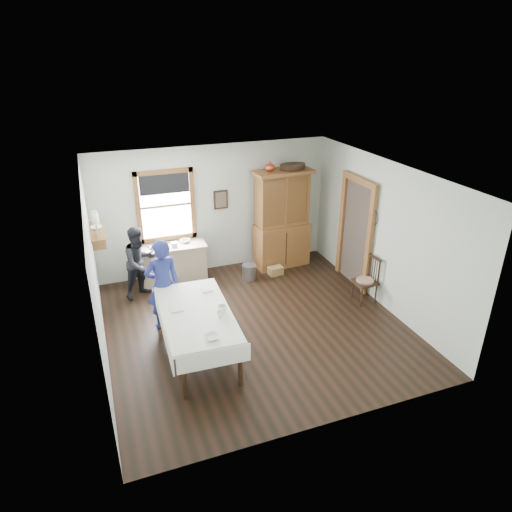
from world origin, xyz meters
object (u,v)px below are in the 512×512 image
china_hutch (282,219)px  figure_dark (140,265)px  dining_table (197,334)px  wicker_basket (275,271)px  spindle_chair (365,280)px  woman_blue (163,288)px  pail (249,272)px  work_counter (173,263)px

china_hutch → figure_dark: bearing=-177.3°
dining_table → wicker_basket: dining_table is taller
china_hutch → spindle_chair: 2.32m
wicker_basket → woman_blue: bearing=-155.6°
china_hutch → woman_blue: 3.30m
dining_table → wicker_basket: bearing=44.6°
pail → figure_dark: figure_dark is taller
wicker_basket → figure_dark: (-2.79, 0.07, 0.57)m
spindle_chair → woman_blue: 3.75m
work_counter → wicker_basket: bearing=-10.4°
spindle_chair → woman_blue: bearing=169.1°
spindle_chair → dining_table: bearing=-174.2°
wicker_basket → woman_blue: woman_blue is taller
wicker_basket → woman_blue: 2.89m
work_counter → china_hutch: china_hutch is taller
china_hutch → dining_table: size_ratio=1.06×
pail → figure_dark: (-2.19, 0.07, 0.50)m
dining_table → pail: size_ratio=6.34×
spindle_chair → wicker_basket: spindle_chair is taller
spindle_chair → figure_dark: size_ratio=0.69×
spindle_chair → wicker_basket: (-1.15, 1.64, -0.37)m
china_hutch → wicker_basket: size_ratio=7.10×
china_hutch → figure_dark: (-3.10, -0.36, -0.41)m
figure_dark → woman_blue: bearing=-108.0°
wicker_basket → figure_dark: bearing=178.5°
work_counter → woman_blue: size_ratio=0.92×
pail → wicker_basket: pail is taller
china_hutch → pail: 1.36m
work_counter → pail: (1.50, -0.48, -0.24)m
figure_dark → pail: bearing=-30.4°
work_counter → pail: bearing=-15.1°
spindle_chair → wicker_basket: 2.04m
work_counter → wicker_basket: 2.17m
work_counter → china_hutch: bearing=1.4°
china_hutch → dining_table: (-2.55, -2.63, -0.67)m
woman_blue → spindle_chair: bearing=165.3°
pail → woman_blue: (-1.96, -1.17, 0.59)m
pail → wicker_basket: bearing=-0.4°
china_hutch → work_counter: bearing=174.9°
work_counter → figure_dark: bearing=-146.8°
china_hutch → pail: size_ratio=6.70×
figure_dark → work_counter: bearing=2.1°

